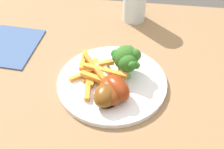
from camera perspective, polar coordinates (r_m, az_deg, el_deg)
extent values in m
cube|color=#8E6B47|center=(0.74, 2.96, -0.94)|extent=(0.99, 0.69, 0.03)
cylinder|color=brown|center=(1.29, -16.00, -1.72)|extent=(0.06, 0.06, 0.70)
cylinder|color=white|center=(0.70, 0.00, -1.53)|extent=(0.26, 0.26, 0.01)
cylinder|color=#72BA52|center=(0.71, 2.57, 1.06)|extent=(0.02, 0.02, 0.02)
sphere|color=#306622|center=(0.69, 2.65, 3.04)|extent=(0.06, 0.06, 0.06)
sphere|color=#306622|center=(0.69, 4.03, 3.92)|extent=(0.02, 0.02, 0.02)
sphere|color=#306622|center=(0.70, 2.95, 4.92)|extent=(0.02, 0.02, 0.02)
sphere|color=#306622|center=(0.70, 1.92, 4.08)|extent=(0.02, 0.02, 0.02)
sphere|color=#306622|center=(0.68, 4.30, 3.55)|extent=(0.03, 0.03, 0.03)
cylinder|color=#81BA49|center=(0.72, 1.82, 1.77)|extent=(0.02, 0.02, 0.03)
sphere|color=#246620|center=(0.70, 1.88, 3.62)|extent=(0.04, 0.04, 0.04)
sphere|color=#246620|center=(0.69, 1.93, 2.87)|extent=(0.02, 0.02, 0.02)
sphere|color=#246620|center=(0.69, 3.18, 3.51)|extent=(0.02, 0.02, 0.02)
sphere|color=#246620|center=(0.70, 0.64, 3.98)|extent=(0.02, 0.02, 0.02)
sphere|color=#246620|center=(0.70, 2.87, 3.70)|extent=(0.02, 0.02, 0.02)
sphere|color=#246620|center=(0.70, 0.93, 3.56)|extent=(0.02, 0.02, 0.02)
sphere|color=#246620|center=(0.69, 0.78, 3.29)|extent=(0.02, 0.02, 0.02)
cylinder|color=#78A55A|center=(0.70, 3.20, 0.36)|extent=(0.02, 0.02, 0.03)
sphere|color=#306A22|center=(0.68, 3.30, 2.21)|extent=(0.04, 0.04, 0.04)
sphere|color=#306A22|center=(0.67, 4.18, 1.95)|extent=(0.02, 0.02, 0.02)
sphere|color=#306A22|center=(0.67, 4.68, 1.75)|extent=(0.02, 0.02, 0.02)
sphere|color=#306A22|center=(0.69, 3.68, 3.26)|extent=(0.02, 0.02, 0.02)
sphere|color=#306A22|center=(0.69, 2.21, 2.43)|extent=(0.01, 0.01, 0.01)
sphere|color=#306A22|center=(0.66, 3.79, 1.79)|extent=(0.02, 0.02, 0.02)
sphere|color=#306A22|center=(0.68, 2.12, 3.04)|extent=(0.02, 0.02, 0.02)
cube|color=orange|center=(0.71, -3.70, 0.29)|extent=(0.06, 0.08, 0.01)
cube|color=orange|center=(0.70, -3.61, -0.20)|extent=(0.01, 0.07, 0.01)
cube|color=orange|center=(0.69, -4.53, -1.56)|extent=(0.02, 0.11, 0.01)
cube|color=orange|center=(0.71, -2.70, 0.32)|extent=(0.08, 0.08, 0.01)
cube|color=orange|center=(0.73, -5.48, 2.83)|extent=(0.01, 0.07, 0.01)
cube|color=orange|center=(0.70, -2.24, 1.98)|extent=(0.06, 0.04, 0.01)
cube|color=orange|center=(0.69, -1.40, 0.71)|extent=(0.11, 0.03, 0.01)
cube|color=orange|center=(0.71, -4.30, 0.45)|extent=(0.09, 0.07, 0.01)
cube|color=orange|center=(0.71, -3.65, 0.14)|extent=(0.04, 0.06, 0.01)
cube|color=orange|center=(0.71, -3.85, 0.20)|extent=(0.01, 0.10, 0.01)
cube|color=#C77827|center=(0.69, -3.26, 1.31)|extent=(0.07, 0.09, 0.01)
cube|color=orange|center=(0.68, -3.11, -0.73)|extent=(0.08, 0.04, 0.01)
cylinder|color=#5F1B09|center=(0.67, 0.86, -4.00)|extent=(0.04, 0.04, 0.00)
ellipsoid|color=maroon|center=(0.65, 0.88, -2.60)|extent=(0.08, 0.09, 0.05)
cylinder|color=beige|center=(0.69, -2.04, 0.44)|extent=(0.04, 0.04, 0.01)
sphere|color=silver|center=(0.70, -2.96, 1.45)|extent=(0.02, 0.02, 0.02)
cylinder|color=#4D240A|center=(0.66, -1.00, -5.02)|extent=(0.05, 0.05, 0.00)
ellipsoid|color=brown|center=(0.64, -1.02, -3.79)|extent=(0.07, 0.08, 0.04)
cylinder|color=beige|center=(0.68, 1.37, -0.59)|extent=(0.03, 0.04, 0.01)
sphere|color=silver|center=(0.69, 2.15, 0.50)|extent=(0.02, 0.02, 0.02)
cylinder|color=#531D0A|center=(0.66, -0.24, -4.20)|extent=(0.05, 0.05, 0.00)
ellipsoid|color=maroon|center=(0.65, -0.25, -2.99)|extent=(0.07, 0.09, 0.04)
cylinder|color=beige|center=(0.70, -1.14, 0.80)|extent=(0.02, 0.04, 0.01)
sphere|color=silver|center=(0.71, -1.40, 1.94)|extent=(0.02, 0.02, 0.02)
cube|color=#3D5684|center=(0.86, -18.81, 5.18)|extent=(0.15, 0.18, 0.00)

